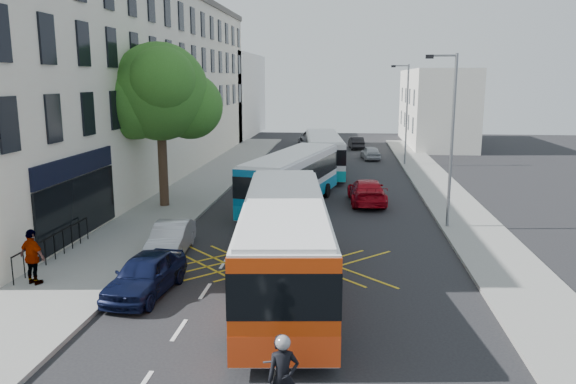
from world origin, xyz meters
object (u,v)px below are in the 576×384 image
(bus_mid, at_px, (292,179))
(parked_car_blue, at_px, (145,274))
(motorbike, at_px, (283,383))
(distant_car_dark, at_px, (356,143))
(street_tree, at_px, (159,93))
(bus_far, at_px, (323,154))
(lamp_near, at_px, (450,132))
(parked_car_silver, at_px, (171,238))
(lamp_far, at_px, (406,109))
(distant_car_grey, at_px, (311,139))
(pedestrian_far, at_px, (33,257))
(bus_near, at_px, (284,244))
(distant_car_silver, at_px, (371,153))
(red_hatchback, at_px, (367,191))

(bus_mid, distance_m, parked_car_blue, 14.01)
(motorbike, relative_size, distant_car_dark, 0.59)
(street_tree, bearing_deg, bus_far, 55.58)
(lamp_near, relative_size, parked_car_silver, 2.07)
(street_tree, distance_m, lamp_far, 22.57)
(bus_mid, height_order, parked_car_blue, bus_mid)
(bus_mid, xyz_separation_m, distant_car_grey, (-0.81, 29.30, -0.83))
(bus_far, distance_m, pedestrian_far, 25.96)
(bus_near, distance_m, distant_car_dark, 40.06)
(parked_car_blue, distance_m, pedestrian_far, 3.99)
(lamp_far, distance_m, pedestrian_far, 33.22)
(street_tree, distance_m, lamp_near, 15.10)
(street_tree, bearing_deg, lamp_far, 49.19)
(distant_car_dark, relative_size, pedestrian_far, 1.93)
(bus_mid, xyz_separation_m, distant_car_silver, (5.13, 19.25, -0.97))
(bus_mid, bearing_deg, distant_car_dark, 94.48)
(bus_near, relative_size, distant_car_grey, 2.16)
(bus_near, distance_m, motorbike, 7.34)
(red_hatchback, bearing_deg, motorbike, 79.77)
(street_tree, bearing_deg, parked_car_silver, -70.03)
(parked_car_blue, height_order, red_hatchback, red_hatchback)
(red_hatchback, bearing_deg, distant_car_grey, -83.65)
(street_tree, bearing_deg, distant_car_grey, 78.45)
(bus_mid, relative_size, distant_car_grey, 2.02)
(parked_car_silver, distance_m, red_hatchback, 13.18)
(street_tree, xyz_separation_m, lamp_far, (14.71, 17.03, -1.68))
(distant_car_dark, bearing_deg, pedestrian_far, 67.85)
(bus_far, height_order, distant_car_grey, bus_far)
(motorbike, bearing_deg, parked_car_blue, 111.51)
(distant_car_grey, bearing_deg, pedestrian_far, -99.51)
(lamp_near, distance_m, red_hatchback, 7.41)
(parked_car_blue, distance_m, red_hatchback, 16.59)
(red_hatchback, xyz_separation_m, distant_car_dark, (-0.18, 25.88, -0.10))
(red_hatchback, bearing_deg, street_tree, 7.69)
(distant_car_grey, bearing_deg, bus_far, -83.98)
(distant_car_grey, bearing_deg, red_hatchback, -80.49)
(red_hatchback, xyz_separation_m, distant_car_silver, (0.96, 18.09, -0.10))
(red_hatchback, distance_m, distant_car_grey, 28.58)
(pedestrian_far, bearing_deg, red_hatchback, -106.94)
(lamp_far, distance_m, bus_near, 29.75)
(parked_car_blue, xyz_separation_m, distant_car_silver, (8.71, 32.76, -0.08))
(bus_mid, relative_size, parked_car_silver, 2.83)
(street_tree, xyz_separation_m, distant_car_grey, (6.21, 30.39, -5.54))
(bus_far, relative_size, pedestrian_far, 5.55)
(parked_car_blue, height_order, distant_car_silver, parked_car_blue)
(bus_mid, bearing_deg, distant_car_grey, 104.45)
(distant_car_silver, height_order, distant_car_dark, distant_car_dark)
(red_hatchback, relative_size, distant_car_grey, 0.90)
(street_tree, xyz_separation_m, pedestrian_far, (-0.53, -12.28, -5.18))
(motorbike, bearing_deg, lamp_far, 63.49)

